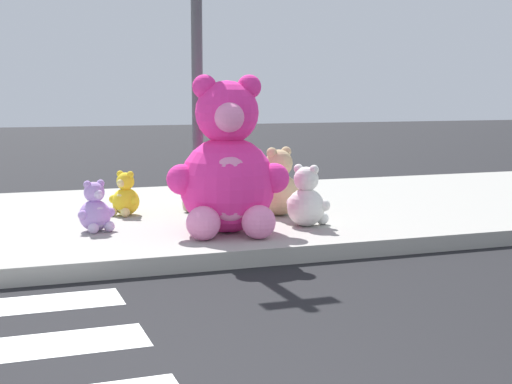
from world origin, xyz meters
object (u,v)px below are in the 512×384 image
at_px(plush_brown, 202,188).
at_px(plush_white, 307,201).
at_px(plush_lavender, 95,211).
at_px(plush_yellow, 125,198).
at_px(plush_tan, 277,188).
at_px(sign_pole, 197,51).
at_px(plush_pink_large, 228,170).

xyz_separation_m(plush_brown, plush_white, (0.71, -1.27, -0.01)).
relative_size(plush_white, plush_lavender, 1.25).
xyz_separation_m(plush_brown, plush_yellow, (-0.85, -0.03, -0.07)).
relative_size(plush_tan, plush_lavender, 1.51).
bearing_deg(plush_brown, plush_yellow, -177.96).
distance_m(plush_brown, plush_tan, 0.89).
relative_size(sign_pole, plush_brown, 5.01).
bearing_deg(plush_tan, plush_lavender, -171.76).
height_order(plush_tan, plush_yellow, plush_tan).
bearing_deg(plush_yellow, plush_tan, -19.72).
distance_m(plush_pink_large, plush_yellow, 1.56).
height_order(sign_pole, plush_lavender, sign_pole).
xyz_separation_m(sign_pole, plush_yellow, (-0.61, 0.74, -1.51)).
xyz_separation_m(plush_tan, plush_yellow, (-1.53, 0.55, -0.10)).
distance_m(plush_pink_large, plush_white, 0.91).
distance_m(plush_white, plush_yellow, 2.00).
relative_size(sign_pole, plush_tan, 4.39).
relative_size(plush_brown, plush_lavender, 1.32).
bearing_deg(plush_yellow, plush_pink_large, -61.30).
bearing_deg(plush_brown, plush_pink_large, -95.35).
bearing_deg(sign_pole, plush_brown, 72.13).
bearing_deg(plush_pink_large, plush_white, 5.82).
relative_size(plush_tan, plush_white, 1.20).
bearing_deg(plush_tan, sign_pole, -168.49).
xyz_separation_m(plush_pink_large, plush_lavender, (-1.15, 0.50, -0.39)).
xyz_separation_m(plush_yellow, plush_lavender, (-0.42, -0.83, 0.00)).
relative_size(plush_white, plush_yellow, 1.28).
relative_size(sign_pole, plush_white, 5.28).
distance_m(plush_yellow, plush_lavender, 0.93).
bearing_deg(sign_pole, plush_white, -27.93).
bearing_deg(plush_tan, plush_yellow, 160.28).
height_order(plush_tan, plush_lavender, plush_tan).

